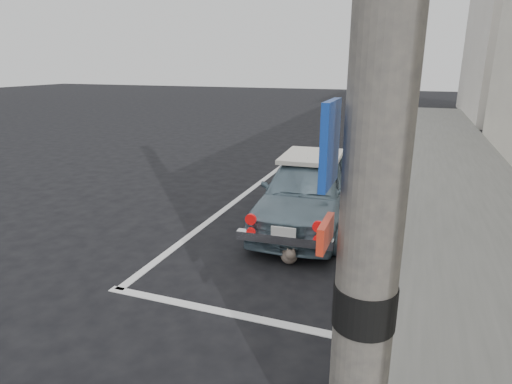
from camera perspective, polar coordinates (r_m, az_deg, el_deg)
ground at (r=5.41m, az=-6.82°, el=-12.03°), size 80.00×80.00×0.00m
sidewalk at (r=6.77m, az=27.14°, el=-7.03°), size 2.80×40.00×0.15m
pline_rear at (r=4.83m, az=-4.07°, el=-15.74°), size 3.00×0.12×0.01m
pline_front at (r=11.14m, az=10.74°, el=3.11°), size 3.00×0.12×0.01m
pline_side at (r=8.26m, az=-3.08°, el=-1.48°), size 0.12×7.00×0.01m
retro_coupe at (r=7.10m, az=6.85°, el=0.22°), size 1.54×3.45×1.15m
cat at (r=5.84m, az=4.44°, el=-8.22°), size 0.36×0.51×0.29m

